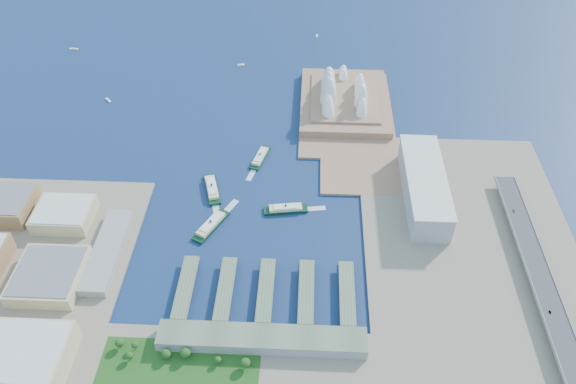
{
  "coord_description": "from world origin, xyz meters",
  "views": [
    {
      "loc": [
        53.83,
        -432.95,
        474.68
      ],
      "look_at": [
        30.53,
        64.55,
        18.0
      ],
      "focal_mm": 35.0,
      "sensor_mm": 36.0,
      "label": 1
    }
  ],
  "objects_px": {
    "car_c": "(514,211)",
    "ferry_a": "(212,187)",
    "ferry_b": "(260,156)",
    "ferry_d": "(286,208)",
    "toaster_building": "(424,186)",
    "car_b": "(550,312)",
    "ferry_c": "(211,224)",
    "opera_house": "(346,88)"
  },
  "relations": [
    {
      "from": "toaster_building",
      "to": "ferry_d",
      "type": "distance_m",
      "value": 169.89
    },
    {
      "from": "toaster_building",
      "to": "ferry_d",
      "type": "xyz_separation_m",
      "value": [
        -166.64,
        -29.23,
        -15.52
      ]
    },
    {
      "from": "ferry_a",
      "to": "ferry_b",
      "type": "bearing_deg",
      "value": 33.34
    },
    {
      "from": "ferry_d",
      "to": "car_b",
      "type": "distance_m",
      "value": 304.98
    },
    {
      "from": "toaster_building",
      "to": "car_b",
      "type": "xyz_separation_m",
      "value": [
        101.0,
        -175.08,
        -5.06
      ]
    },
    {
      "from": "ferry_a",
      "to": "ferry_d",
      "type": "xyz_separation_m",
      "value": [
        94.26,
        -31.97,
        -0.39
      ]
    },
    {
      "from": "ferry_d",
      "to": "car_b",
      "type": "bearing_deg",
      "value": -127.07
    },
    {
      "from": "ferry_c",
      "to": "car_c",
      "type": "distance_m",
      "value": 354.74
    },
    {
      "from": "toaster_building",
      "to": "car_c",
      "type": "relative_size",
      "value": 37.85
    },
    {
      "from": "toaster_building",
      "to": "ferry_c",
      "type": "xyz_separation_m",
      "value": [
        -252.51,
        -60.76,
        -15.08
      ]
    },
    {
      "from": "opera_house",
      "to": "ferry_d",
      "type": "height_order",
      "value": "opera_house"
    },
    {
      "from": "opera_house",
      "to": "ferry_a",
      "type": "xyz_separation_m",
      "value": [
        -170.89,
        -197.25,
        -26.63
      ]
    },
    {
      "from": "opera_house",
      "to": "ferry_a",
      "type": "height_order",
      "value": "opera_house"
    },
    {
      "from": "ferry_c",
      "to": "car_b",
      "type": "distance_m",
      "value": 371.67
    },
    {
      "from": "opera_house",
      "to": "car_b",
      "type": "height_order",
      "value": "opera_house"
    },
    {
      "from": "opera_house",
      "to": "toaster_building",
      "type": "relative_size",
      "value": 1.16
    },
    {
      "from": "opera_house",
      "to": "ferry_c",
      "type": "relative_size",
      "value": 3.14
    },
    {
      "from": "ferry_c",
      "to": "car_b",
      "type": "bearing_deg",
      "value": -170.67
    },
    {
      "from": "toaster_building",
      "to": "car_c",
      "type": "bearing_deg",
      "value": -18.11
    },
    {
      "from": "toaster_building",
      "to": "car_b",
      "type": "height_order",
      "value": "toaster_building"
    },
    {
      "from": "toaster_building",
      "to": "ferry_b",
      "type": "distance_m",
      "value": 217.21
    },
    {
      "from": "ferry_c",
      "to": "ferry_d",
      "type": "height_order",
      "value": "ferry_c"
    },
    {
      "from": "toaster_building",
      "to": "car_b",
      "type": "bearing_deg",
      "value": -60.02
    },
    {
      "from": "ferry_a",
      "to": "car_b",
      "type": "bearing_deg",
      "value": -42.66
    },
    {
      "from": "car_b",
      "to": "car_c",
      "type": "height_order",
      "value": "car_c"
    },
    {
      "from": "opera_house",
      "to": "ferry_c",
      "type": "height_order",
      "value": "opera_house"
    },
    {
      "from": "ferry_a",
      "to": "ferry_c",
      "type": "xyz_separation_m",
      "value": [
        8.38,
        -63.51,
        0.05
      ]
    },
    {
      "from": "car_c",
      "to": "ferry_a",
      "type": "bearing_deg",
      "value": 174.35
    },
    {
      "from": "ferry_a",
      "to": "car_b",
      "type": "xyz_separation_m",
      "value": [
        361.89,
        -177.83,
        10.07
      ]
    },
    {
      "from": "ferry_b",
      "to": "car_c",
      "type": "distance_m",
      "value": 323.08
    },
    {
      "from": "toaster_building",
      "to": "ferry_a",
      "type": "bearing_deg",
      "value": 179.4
    },
    {
      "from": "ferry_b",
      "to": "car_b",
      "type": "bearing_deg",
      "value": -23.29
    },
    {
      "from": "toaster_building",
      "to": "car_c",
      "type": "distance_m",
      "value": 106.39
    },
    {
      "from": "opera_house",
      "to": "car_b",
      "type": "bearing_deg",
      "value": -63.01
    },
    {
      "from": "opera_house",
      "to": "ferry_c",
      "type": "bearing_deg",
      "value": -121.93
    },
    {
      "from": "ferry_b",
      "to": "car_b",
      "type": "relative_size",
      "value": 13.9
    },
    {
      "from": "ferry_b",
      "to": "ferry_d",
      "type": "bearing_deg",
      "value": -53.06
    },
    {
      "from": "ferry_d",
      "to": "car_b",
      "type": "xyz_separation_m",
      "value": [
        267.64,
        -145.86,
        10.46
      ]
    },
    {
      "from": "ferry_d",
      "to": "car_b",
      "type": "height_order",
      "value": "car_b"
    },
    {
      "from": "ferry_a",
      "to": "car_c",
      "type": "xyz_separation_m",
      "value": [
        361.89,
        -35.78,
        10.07
      ]
    },
    {
      "from": "ferry_b",
      "to": "ferry_d",
      "type": "relative_size",
      "value": 0.95
    },
    {
      "from": "car_b",
      "to": "car_c",
      "type": "bearing_deg",
      "value": 90.0
    }
  ]
}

